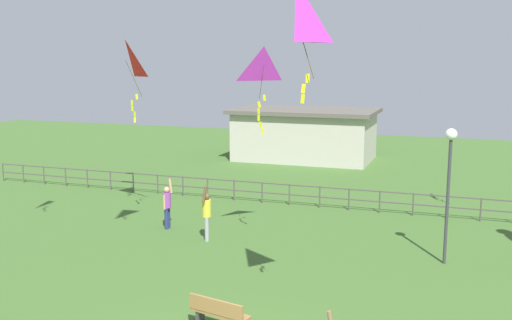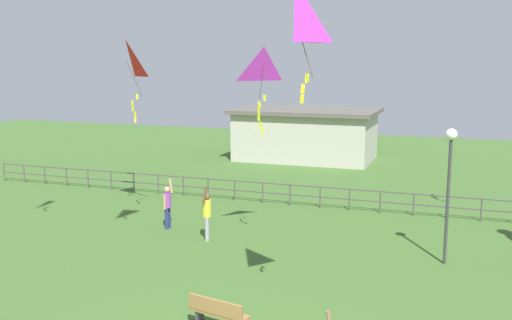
{
  "view_description": "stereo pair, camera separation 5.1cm",
  "coord_description": "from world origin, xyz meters",
  "px_view_note": "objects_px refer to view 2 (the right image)",
  "views": [
    {
      "loc": [
        4.73,
        -10.31,
        6.35
      ],
      "look_at": [
        -1.31,
        6.73,
        3.25
      ],
      "focal_mm": 41.48,
      "sensor_mm": 36.0,
      "label": 1
    },
    {
      "loc": [
        4.78,
        -10.29,
        6.35
      ],
      "look_at": [
        -1.31,
        6.73,
        3.25
      ],
      "focal_mm": 41.48,
      "sensor_mm": 36.0,
      "label": 2
    }
  ],
  "objects_px": {
    "park_bench": "(218,313)",
    "person_1": "(167,204)",
    "lamppost": "(450,166)",
    "person_3": "(207,213)",
    "kite_2": "(126,63)",
    "kite_6": "(264,67)",
    "kite_0": "(295,18)"
  },
  "relations": [
    {
      "from": "kite_2",
      "to": "kite_0",
      "type": "bearing_deg",
      "value": -38.58
    },
    {
      "from": "park_bench",
      "to": "kite_6",
      "type": "xyz_separation_m",
      "value": [
        -0.98,
        6.11,
        5.62
      ]
    },
    {
      "from": "park_bench",
      "to": "kite_0",
      "type": "bearing_deg",
      "value": 21.76
    },
    {
      "from": "lamppost",
      "to": "kite_6",
      "type": "distance_m",
      "value": 6.54
    },
    {
      "from": "lamppost",
      "to": "park_bench",
      "type": "bearing_deg",
      "value": -125.59
    },
    {
      "from": "person_1",
      "to": "kite_2",
      "type": "height_order",
      "value": "kite_2"
    },
    {
      "from": "park_bench",
      "to": "person_1",
      "type": "bearing_deg",
      "value": 125.6
    },
    {
      "from": "person_1",
      "to": "kite_6",
      "type": "relative_size",
      "value": 0.67
    },
    {
      "from": "person_1",
      "to": "kite_6",
      "type": "bearing_deg",
      "value": -15.45
    },
    {
      "from": "person_3",
      "to": "kite_6",
      "type": "xyz_separation_m",
      "value": [
        2.23,
        -0.33,
        5.08
      ]
    },
    {
      "from": "lamppost",
      "to": "park_bench",
      "type": "distance_m",
      "value": 8.7
    },
    {
      "from": "park_bench",
      "to": "kite_2",
      "type": "relative_size",
      "value": 0.51
    },
    {
      "from": "park_bench",
      "to": "kite_0",
      "type": "relative_size",
      "value": 0.61
    },
    {
      "from": "lamppost",
      "to": "kite_0",
      "type": "distance_m",
      "value": 8.01
    },
    {
      "from": "person_3",
      "to": "kite_0",
      "type": "height_order",
      "value": "kite_0"
    },
    {
      "from": "person_1",
      "to": "kite_0",
      "type": "xyz_separation_m",
      "value": [
        6.82,
        -6.64,
        6.26
      ]
    },
    {
      "from": "person_1",
      "to": "kite_2",
      "type": "bearing_deg",
      "value": 177.14
    },
    {
      "from": "lamppost",
      "to": "person_1",
      "type": "distance_m",
      "value": 10.28
    },
    {
      "from": "park_bench",
      "to": "kite_2",
      "type": "xyz_separation_m",
      "value": [
        -6.82,
        7.37,
        5.74
      ]
    },
    {
      "from": "lamppost",
      "to": "person_3",
      "type": "height_order",
      "value": "lamppost"
    },
    {
      "from": "lamppost",
      "to": "kite_6",
      "type": "bearing_deg",
      "value": -173.88
    },
    {
      "from": "lamppost",
      "to": "kite_2",
      "type": "height_order",
      "value": "kite_2"
    },
    {
      "from": "person_1",
      "to": "person_3",
      "type": "relative_size",
      "value": 0.95
    },
    {
      "from": "park_bench",
      "to": "person_1",
      "type": "xyz_separation_m",
      "value": [
        -5.22,
        7.29,
        0.49
      ]
    },
    {
      "from": "kite_2",
      "to": "kite_6",
      "type": "distance_m",
      "value": 5.97
    },
    {
      "from": "lamppost",
      "to": "kite_2",
      "type": "relative_size",
      "value": 1.4
    },
    {
      "from": "lamppost",
      "to": "kite_6",
      "type": "xyz_separation_m",
      "value": [
        -5.8,
        -0.62,
        2.96
      ]
    },
    {
      "from": "kite_6",
      "to": "person_1",
      "type": "bearing_deg",
      "value": 164.55
    },
    {
      "from": "kite_2",
      "to": "kite_6",
      "type": "relative_size",
      "value": 1.08
    },
    {
      "from": "person_3",
      "to": "kite_2",
      "type": "distance_m",
      "value": 6.4
    },
    {
      "from": "lamppost",
      "to": "person_3",
      "type": "relative_size",
      "value": 2.13
    },
    {
      "from": "park_bench",
      "to": "person_3",
      "type": "xyz_separation_m",
      "value": [
        -3.21,
        6.44,
        0.54
      ]
    }
  ]
}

